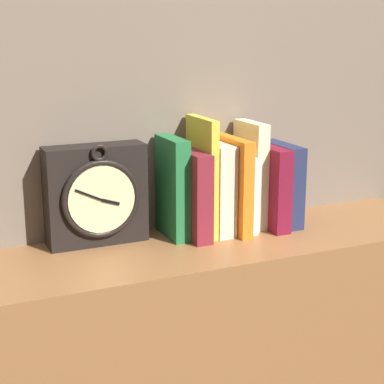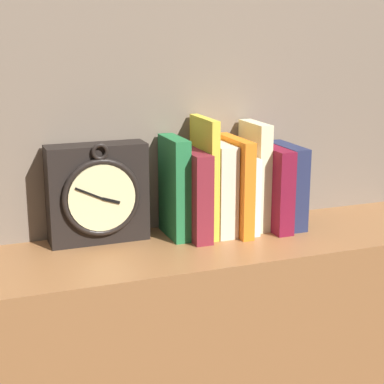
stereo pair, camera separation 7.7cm
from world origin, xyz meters
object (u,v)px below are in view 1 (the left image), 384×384
at_px(book_slot1_maroon, 191,194).
at_px(book_slot6_cream, 250,174).
at_px(book_slot8_navy, 281,184).
at_px(clock, 97,195).
at_px(book_slot5_white, 240,191).
at_px(book_slot7_maroon, 267,186).
at_px(book_slot2_yellow, 202,176).
at_px(book_slot3_cream, 215,188).
at_px(book_slot4_orange, 232,185).
at_px(book_slot0_green, 173,188).

distance_m(book_slot1_maroon, book_slot6_cream, 0.16).
bearing_deg(book_slot8_navy, clock, 175.59).
relative_size(book_slot1_maroon, book_slot5_white, 1.11).
relative_size(book_slot6_cream, book_slot7_maroon, 1.28).
height_order(book_slot2_yellow, book_slot7_maroon, book_slot2_yellow).
bearing_deg(book_slot6_cream, book_slot3_cream, -174.81).
xyz_separation_m(clock, book_slot6_cream, (0.35, -0.02, 0.01)).
xyz_separation_m(book_slot5_white, book_slot7_maroon, (0.06, -0.01, 0.01)).
bearing_deg(clock, book_slot5_white, -5.08).
height_order(book_slot4_orange, book_slot6_cream, book_slot6_cream).
bearing_deg(book_slot3_cream, book_slot5_white, -0.63).
relative_size(book_slot5_white, book_slot6_cream, 0.72).
relative_size(clock, book_slot1_maroon, 1.15).
height_order(clock, book_slot7_maroon, clock).
bearing_deg(book_slot0_green, book_slot4_orange, -7.37).
bearing_deg(clock, book_slot3_cream, -6.12).
bearing_deg(book_slot5_white, book_slot3_cream, 179.37).
bearing_deg(book_slot1_maroon, book_slot5_white, 3.71).
bearing_deg(book_slot7_maroon, book_slot6_cream, 148.87).
bearing_deg(book_slot5_white, book_slot4_orange, -158.47).
xyz_separation_m(book_slot3_cream, book_slot7_maroon, (0.13, -0.01, -0.01)).
bearing_deg(book_slot5_white, book_slot7_maroon, -9.65).
bearing_deg(clock, book_slot1_maroon, -10.50).
height_order(book_slot2_yellow, book_slot4_orange, book_slot2_yellow).
height_order(book_slot3_cream, book_slot8_navy, book_slot3_cream).
bearing_deg(book_slot3_cream, book_slot6_cream, 5.19).
relative_size(book_slot5_white, book_slot8_navy, 0.92).
bearing_deg(book_slot0_green, book_slot2_yellow, -5.23).
bearing_deg(book_slot8_navy, book_slot0_green, 177.48).
bearing_deg(book_slot3_cream, clock, 173.88).
height_order(book_slot6_cream, book_slot8_navy, book_slot6_cream).
relative_size(book_slot2_yellow, book_slot4_orange, 1.22).
distance_m(book_slot3_cream, book_slot7_maroon, 0.13).
bearing_deg(book_slot1_maroon, book_slot0_green, 156.82).
height_order(book_slot3_cream, book_slot7_maroon, book_slot3_cream).
relative_size(book_slot2_yellow, book_slot8_navy, 1.38).
relative_size(clock, book_slot8_navy, 1.17).
distance_m(book_slot0_green, book_slot8_navy, 0.27).
distance_m(book_slot2_yellow, book_slot8_navy, 0.20).
bearing_deg(book_slot4_orange, clock, 172.57).
xyz_separation_m(clock, book_slot8_navy, (0.43, -0.03, -0.01)).
xyz_separation_m(book_slot4_orange, book_slot7_maroon, (0.09, -0.00, -0.01)).
bearing_deg(book_slot1_maroon, book_slot7_maroon, -0.88).
distance_m(book_slot2_yellow, book_slot3_cream, 0.04).
height_order(clock, book_slot4_orange, clock).
height_order(book_slot4_orange, book_slot5_white, book_slot4_orange).
distance_m(book_slot3_cream, book_slot5_white, 0.06).
bearing_deg(book_slot2_yellow, book_slot0_green, 174.77).
bearing_deg(book_slot4_orange, book_slot5_white, 21.53).
xyz_separation_m(clock, book_slot1_maroon, (0.20, -0.04, -0.01)).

